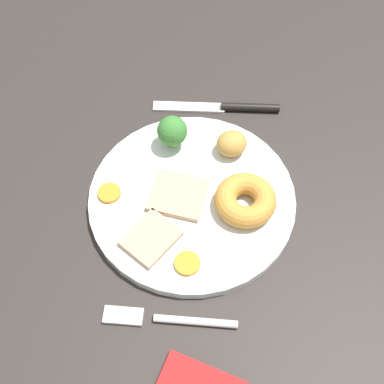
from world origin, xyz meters
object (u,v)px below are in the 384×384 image
object	(u,v)px
carrot_coin_front	(109,193)
knife	(227,107)
broccoli_floret	(172,131)
meat_slice_main	(178,195)
carrot_coin_back	(187,263)
yorkshire_pudding	(245,200)
roast_potato_left	(232,143)
meat_slice_under	(151,238)
fork	(166,319)
dinner_plate	(192,199)

from	to	relation	value
carrot_coin_front	knife	size ratio (longest dim) A/B	0.16
broccoli_floret	knife	world-z (taller)	broccoli_floret
meat_slice_main	broccoli_floret	world-z (taller)	broccoli_floret
carrot_coin_front	carrot_coin_back	xyz separation A→B (cm)	(-8.76, -10.93, -0.02)
yorkshire_pudding	roast_potato_left	distance (cm)	8.83
yorkshire_pudding	broccoli_floret	xyz separation A→B (cm)	(8.96, 10.15, 1.33)
meat_slice_under	fork	size ratio (longest dim) A/B	0.41
yorkshire_pudding	roast_potato_left	xyz separation A→B (cm)	(8.56, 2.16, 0.20)
meat_slice_main	meat_slice_under	size ratio (longest dim) A/B	1.09
meat_slice_under	yorkshire_pudding	world-z (taller)	yorkshire_pudding
roast_potato_left	carrot_coin_back	size ratio (longest dim) A/B	1.32
carrot_coin_front	knife	distance (cm)	22.26
broccoli_floret	knife	xyz separation A→B (cm)	(8.23, -7.08, -3.68)
carrot_coin_front	knife	xyz separation A→B (cm)	(17.08, -14.23, -1.22)
knife	fork	bearing A→B (deg)	77.99
carrot_coin_front	knife	bearing A→B (deg)	-39.80
meat_slice_main	carrot_coin_front	world-z (taller)	meat_slice_main
carrot_coin_back	broccoli_floret	bearing A→B (deg)	12.10
fork	knife	world-z (taller)	knife
carrot_coin_front	meat_slice_under	bearing A→B (deg)	-133.82
yorkshire_pudding	knife	distance (cm)	17.61
broccoli_floret	knife	distance (cm)	11.46
dinner_plate	fork	distance (cm)	16.02
carrot_coin_front	broccoli_floret	distance (cm)	11.64
roast_potato_left	broccoli_floret	xyz separation A→B (cm)	(0.40, 7.99, 1.13)
dinner_plate	carrot_coin_front	bearing A→B (deg)	93.84
carrot_coin_back	broccoli_floret	distance (cm)	18.18
yorkshire_pudding	roast_potato_left	bearing A→B (deg)	14.19
yorkshire_pudding	carrot_coin_back	size ratio (longest dim) A/B	2.49
dinner_plate	meat_slice_main	bearing A→B (deg)	97.37
dinner_plate	broccoli_floret	bearing A→B (deg)	22.79
meat_slice_under	knife	size ratio (longest dim) A/B	0.34
yorkshire_pudding	carrot_coin_front	xyz separation A→B (cm)	(0.11, 17.31, -1.13)
meat_slice_main	roast_potato_left	world-z (taller)	roast_potato_left
carrot_coin_front	broccoli_floret	size ratio (longest dim) A/B	0.61
carrot_coin_front	roast_potato_left	bearing A→B (deg)	-60.83
dinner_plate	meat_slice_main	distance (cm)	2.10
meat_slice_main	fork	bearing A→B (deg)	-178.84
carrot_coin_back	roast_potato_left	bearing A→B (deg)	-13.75
dinner_plate	carrot_coin_front	world-z (taller)	carrot_coin_front
carrot_coin_back	meat_slice_main	bearing A→B (deg)	13.00
roast_potato_left	fork	size ratio (longest dim) A/B	0.27
carrot_coin_front	broccoli_floret	xyz separation A→B (cm)	(8.85, -7.15, 2.46)
broccoli_floret	roast_potato_left	bearing A→B (deg)	-92.85
yorkshire_pudding	meat_slice_under	bearing A→B (deg)	117.81
carrot_coin_back	fork	size ratio (longest dim) A/B	0.20
knife	yorkshire_pudding	bearing A→B (deg)	97.13
meat_slice_under	roast_potato_left	world-z (taller)	roast_potato_left
roast_potato_left	broccoli_floret	size ratio (longest dim) A/B	0.85
roast_potato_left	meat_slice_under	bearing A→B (deg)	148.21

